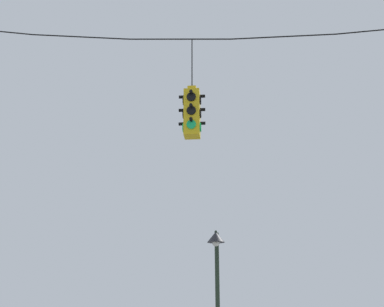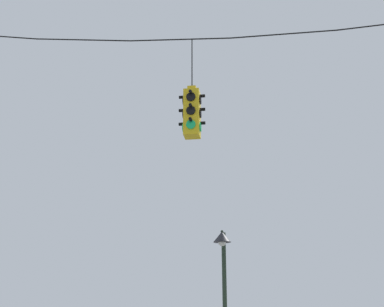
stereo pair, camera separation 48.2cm
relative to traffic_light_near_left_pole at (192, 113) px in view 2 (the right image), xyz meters
The scene contains 3 objects.
span_wire 2.90m from the traffic_light_near_left_pole, ahead, with size 16.45×0.03×0.78m.
traffic_light_near_left_pole is the anchor object (origin of this frame).
street_lamp 4.70m from the traffic_light_near_left_pole, 84.40° to the left, with size 0.48×0.82×4.12m.
Camera 2 is at (-0.74, -9.27, 2.00)m, focal length 45.00 mm.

